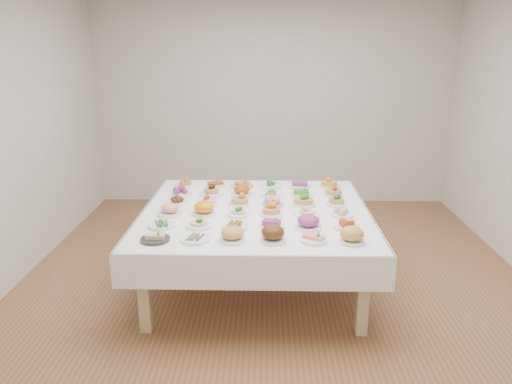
{
  "coord_description": "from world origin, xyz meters",
  "views": [
    {
      "loc": [
        -0.07,
        -4.58,
        2.24
      ],
      "look_at": [
        -0.18,
        -0.02,
        0.88
      ],
      "focal_mm": 35.0,
      "sensor_mm": 36.0,
      "label": 1
    }
  ],
  "objects_px": {
    "dish_0": "(155,237)",
    "display_table": "(256,217)",
    "dish_35": "(329,183)",
    "dish_18": "(177,201)"
  },
  "relations": [
    {
      "from": "dish_0",
      "to": "dish_35",
      "type": "relative_size",
      "value": 1.05
    },
    {
      "from": "display_table",
      "to": "dish_0",
      "type": "height_order",
      "value": "dish_0"
    },
    {
      "from": "display_table",
      "to": "dish_35",
      "type": "distance_m",
      "value": 1.1
    },
    {
      "from": "dish_35",
      "to": "dish_0",
      "type": "bearing_deg",
      "value": -134.85
    },
    {
      "from": "dish_0",
      "to": "dish_35",
      "type": "xyz_separation_m",
      "value": [
        1.54,
        1.55,
        0.02
      ]
    },
    {
      "from": "display_table",
      "to": "dish_18",
      "type": "relative_size",
      "value": 10.09
    },
    {
      "from": "dish_18",
      "to": "dish_35",
      "type": "distance_m",
      "value": 1.66
    },
    {
      "from": "dish_0",
      "to": "display_table",
      "type": "bearing_deg",
      "value": 45.23
    },
    {
      "from": "display_table",
      "to": "dish_18",
      "type": "height_order",
      "value": "dish_18"
    },
    {
      "from": "dish_18",
      "to": "dish_35",
      "type": "relative_size",
      "value": 0.97
    }
  ]
}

